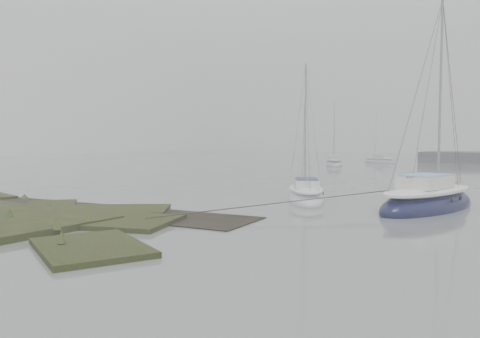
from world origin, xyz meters
name	(u,v)px	position (x,y,z in m)	size (l,w,h in m)	color
ground	(391,176)	(0.00, 30.00, 0.00)	(160.00, 160.00, 0.00)	slate
sailboat_main	(428,203)	(6.36, 11.99, 0.29)	(3.86, 7.07, 9.49)	#111333
sailboat_white	(306,197)	(0.92, 11.74, 0.22)	(3.91, 5.19, 7.10)	white
sailboat_far_a	(334,164)	(-10.06, 43.03, 0.25)	(4.07, 6.01, 8.11)	silver
sailboat_far_c	(379,161)	(-7.78, 53.15, 0.22)	(5.21, 3.65, 7.05)	#B0B5BA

